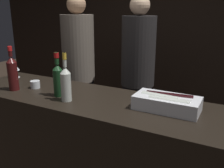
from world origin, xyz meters
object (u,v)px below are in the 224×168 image
Objects in this scene: red_wine_bottle_tall at (12,72)px; rose_wine_bottle at (66,83)px; candle_votive at (35,84)px; person_blond_tee at (138,69)px; wine_glass at (14,67)px; red_wine_bottle_burgundy at (58,78)px; person_in_hoodie at (79,66)px; ice_bin_with_bottles at (167,102)px.

red_wine_bottle_tall is 0.53m from rose_wine_bottle.
candle_votive is 0.04× the size of person_blond_tee.
wine_glass is 1.27m from person_blond_tee.
candle_votive is 0.23× the size of rose_wine_bottle.
candle_votive is 0.32m from red_wine_bottle_burgundy.
candle_votive is 1.16m from person_blond_tee.
candle_votive is at bearing -72.28° from person_blond_tee.
red_wine_bottle_burgundy is (0.70, -0.21, 0.04)m from wine_glass.
wine_glass is 0.86m from rose_wine_bottle.
red_wine_bottle_tall is at bearing -42.56° from wine_glass.
red_wine_bottle_tall reaches higher than wine_glass.
person_in_hoodie reaches higher than red_wine_bottle_burgundy.
candle_votive is (0.40, -0.15, -0.07)m from wine_glass.
red_wine_bottle_tall is at bearing -134.90° from candle_votive.
candle_votive is at bearing 164.36° from rose_wine_bottle.
ice_bin_with_bottles is 2.89× the size of wine_glass.
wine_glass is 0.42× the size of rose_wine_bottle.
person_blond_tee is (0.06, 1.17, -0.15)m from rose_wine_bottle.
candle_votive is 0.91m from person_in_hoodie.
red_wine_bottle_tall reaches higher than candle_votive.
red_wine_bottle_burgundy is at bearing -57.15° from person_blond_tee.
rose_wine_bottle is (0.53, -0.00, -0.01)m from red_wine_bottle_tall.
red_wine_bottle_tall is 1.32m from person_blond_tee.
person_in_hoodie is at bearing -124.30° from person_blond_tee.
person_in_hoodie is at bearing 74.54° from wine_glass.
person_in_hoodie reaches higher than rose_wine_bottle.
person_blond_tee is at bearing 17.30° from person_in_hoodie.
person_in_hoodie is at bearing 146.82° from ice_bin_with_bottles.
wine_glass reaches higher than candle_votive.
wine_glass is 0.08× the size of person_in_hoodie.
rose_wine_bottle is (0.41, -0.12, 0.10)m from candle_votive.
candle_votive is 0.44m from rose_wine_bottle.
red_wine_bottle_burgundy is 1.08m from person_in_hoodie.
ice_bin_with_bottles is 1.26× the size of red_wine_bottle_burgundy.
wine_glass is at bearing -92.19° from person_blond_tee.
wine_glass is at bearing -101.88° from person_in_hoodie.
red_wine_bottle_tall reaches higher than rose_wine_bottle.
person_in_hoodie is (-0.08, 1.01, -0.16)m from red_wine_bottle_tall.
red_wine_bottle_burgundy is at bearing -11.66° from candle_votive.
ice_bin_with_bottles is 5.32× the size of candle_votive.
person_blond_tee reaches higher than red_wine_bottle_burgundy.
wine_glass is 0.41× the size of red_wine_bottle_tall.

